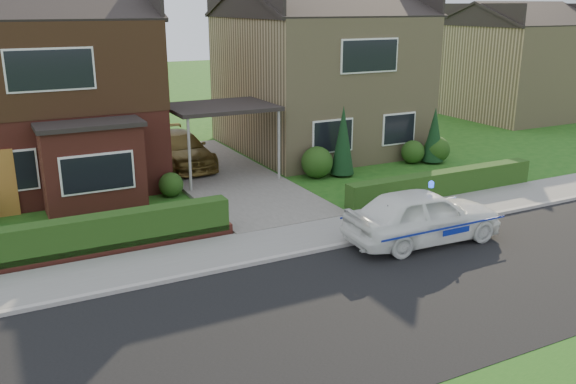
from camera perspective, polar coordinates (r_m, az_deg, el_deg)
ground at (r=14.14m, az=10.46°, el=-9.54°), size 120.00×120.00×0.00m
road at (r=14.14m, az=10.46°, el=-9.54°), size 60.00×6.00×0.02m
kerb at (r=16.39m, az=4.00°, el=-5.21°), size 60.00×0.16×0.12m
sidewalk at (r=17.24m, az=2.20°, el=-4.06°), size 60.00×2.00×0.10m
driveway at (r=23.19m, az=-6.15°, el=1.47°), size 3.80×12.00×0.12m
house_left at (r=24.02m, az=-22.24°, el=9.99°), size 7.50×9.53×7.25m
house_right at (r=27.67m, az=2.78°, el=11.68°), size 7.50×8.06×7.25m
carport_link at (r=22.59m, az=-6.32°, el=7.80°), size 3.80×3.00×2.77m
dwarf_wall at (r=16.51m, az=-17.89°, el=-5.43°), size 7.70×0.25×0.36m
hedge_left at (r=16.71m, az=-17.92°, el=-5.82°), size 7.50×0.55×0.90m
hedge_right at (r=21.44m, az=14.18°, el=-0.44°), size 7.50×0.55×0.80m
shrub_left_mid at (r=20.38m, az=-14.99°, el=0.53°), size 1.32×1.32×1.32m
shrub_left_near at (r=21.09m, az=-10.89°, el=0.68°), size 0.84×0.84×0.84m
shrub_right_near at (r=22.98m, az=2.73°, el=2.80°), size 1.20×1.20×1.20m
shrub_right_mid at (r=25.62m, az=11.60°, el=3.70°), size 0.96×0.96×0.96m
shrub_right_far at (r=26.01m, az=13.75°, el=3.89°), size 1.08×1.08×1.08m
conifer_a at (r=23.15m, az=5.16°, el=4.64°), size 0.90×0.90×2.60m
conifer_b at (r=25.77m, az=13.50°, el=5.06°), size 0.90×0.90×2.20m
neighbour_right at (r=38.25m, az=20.29°, el=10.57°), size 6.50×7.00×5.20m
police_car at (r=17.05m, az=12.51°, el=-2.19°), size 4.09×4.52×1.68m
driveway_car at (r=24.59m, az=-10.12°, el=3.95°), size 1.98×4.63×1.33m
potted_plant_b at (r=19.88m, az=-17.20°, el=-0.84°), size 0.58×0.57×0.82m
potted_plant_c at (r=19.89m, az=-20.48°, el=-1.31°), size 0.45×0.45×0.72m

